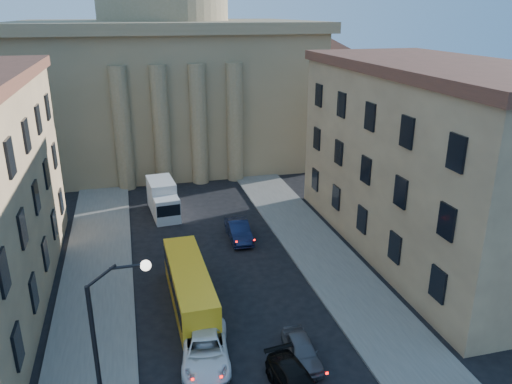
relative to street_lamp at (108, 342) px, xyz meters
The scene contains 11 objects.
sidewalk_left 11.38m from the street_lamp, 98.71° to the left, with size 5.00×60.00×0.15m, color #5D5A55.
sidewalk_right 19.14m from the street_lamp, 32.88° to the left, with size 5.00×60.00×0.15m, color #5D5A55.
church 48.43m from the street_lamp, 81.65° to the left, with size 68.02×28.76×36.60m.
building_right 27.84m from the street_lamp, 30.29° to the left, with size 11.60×26.60×14.70m.
street_lamp is the anchor object (origin of this frame).
car_left_mid 7.82m from the street_lamp, 43.99° to the left, with size 2.55×5.54×1.54m, color white.
car_right_mid 9.75m from the street_lamp, ahead, with size 1.90×4.66×1.35m, color black.
car_right_far 11.18m from the street_lamp, 17.83° to the left, with size 1.58×3.92×1.33m, color #4D4C51.
car_right_distant 21.99m from the street_lamp, 62.92° to the left, with size 1.66×4.77×1.57m, color black.
city_bus 11.67m from the street_lamp, 65.87° to the left, with size 2.44×9.78×2.74m.
box_truck 26.96m from the street_lamp, 81.04° to the left, with size 2.72×5.89×3.14m.
Camera 1 is at (-5.40, -10.14, 18.11)m, focal length 35.00 mm.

